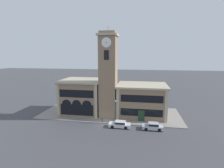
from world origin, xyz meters
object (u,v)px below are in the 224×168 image
at_px(street_lamp, 116,108).
at_px(bollard, 102,120).
at_px(parked_car_near, 120,124).
at_px(parked_car_mid, 153,126).

distance_m(street_lamp, bollard, 4.40).
bearing_deg(bollard, parked_car_near, -24.43).
distance_m(parked_car_mid, bollard, 11.61).
height_order(parked_car_near, street_lamp, street_lamp).
relative_size(street_lamp, bollard, 5.05).
xyz_separation_m(parked_car_near, bollard, (-4.41, 2.00, -0.07)).
relative_size(parked_car_mid, bollard, 4.11).
bearing_deg(parked_car_mid, parked_car_near, 0.39).
relative_size(parked_car_near, bollard, 4.42).
bearing_deg(parked_car_near, parked_car_mid, -179.61).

